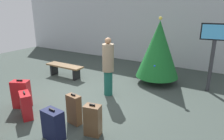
{
  "coord_description": "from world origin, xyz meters",
  "views": [
    {
      "loc": [
        3.69,
        -4.33,
        2.68
      ],
      "look_at": [
        0.74,
        0.52,
        0.9
      ],
      "focal_mm": 33.0,
      "sensor_mm": 36.0,
      "label": 1
    }
  ],
  "objects_px": {
    "suitcase_1": "(26,105)",
    "suitcase_4": "(93,120)",
    "suitcase_0": "(53,125)",
    "suitcase_6": "(21,94)",
    "holiday_tree": "(158,49)",
    "flight_info_kiosk": "(214,45)",
    "waiting_bench": "(65,68)",
    "suitcase_2": "(74,109)",
    "traveller_0": "(108,66)"
  },
  "relations": [
    {
      "from": "flight_info_kiosk",
      "to": "traveller_0",
      "type": "height_order",
      "value": "flight_info_kiosk"
    },
    {
      "from": "suitcase_2",
      "to": "suitcase_6",
      "type": "xyz_separation_m",
      "value": [
        -1.77,
        -0.12,
        0.02
      ]
    },
    {
      "from": "traveller_0",
      "to": "suitcase_2",
      "type": "relative_size",
      "value": 2.37
    },
    {
      "from": "suitcase_0",
      "to": "suitcase_1",
      "type": "height_order",
      "value": "same"
    },
    {
      "from": "holiday_tree",
      "to": "suitcase_6",
      "type": "xyz_separation_m",
      "value": [
        -2.49,
        -3.74,
        -0.85
      ]
    },
    {
      "from": "holiday_tree",
      "to": "suitcase_4",
      "type": "relative_size",
      "value": 3.2
    },
    {
      "from": "suitcase_4",
      "to": "suitcase_0",
      "type": "bearing_deg",
      "value": -139.28
    },
    {
      "from": "suitcase_2",
      "to": "traveller_0",
      "type": "bearing_deg",
      "value": 96.34
    },
    {
      "from": "flight_info_kiosk",
      "to": "suitcase_6",
      "type": "relative_size",
      "value": 2.72
    },
    {
      "from": "holiday_tree",
      "to": "suitcase_1",
      "type": "height_order",
      "value": "holiday_tree"
    },
    {
      "from": "traveller_0",
      "to": "suitcase_2",
      "type": "height_order",
      "value": "traveller_0"
    },
    {
      "from": "holiday_tree",
      "to": "suitcase_4",
      "type": "height_order",
      "value": "holiday_tree"
    },
    {
      "from": "holiday_tree",
      "to": "waiting_bench",
      "type": "bearing_deg",
      "value": -158.93
    },
    {
      "from": "holiday_tree",
      "to": "suitcase_2",
      "type": "xyz_separation_m",
      "value": [
        -0.72,
        -3.62,
        -0.87
      ]
    },
    {
      "from": "holiday_tree",
      "to": "flight_info_kiosk",
      "type": "distance_m",
      "value": 1.73
    },
    {
      "from": "suitcase_2",
      "to": "suitcase_4",
      "type": "relative_size",
      "value": 1.04
    },
    {
      "from": "suitcase_2",
      "to": "suitcase_4",
      "type": "xyz_separation_m",
      "value": [
        0.64,
        -0.14,
        -0.01
      ]
    },
    {
      "from": "holiday_tree",
      "to": "waiting_bench",
      "type": "height_order",
      "value": "holiday_tree"
    },
    {
      "from": "suitcase_1",
      "to": "suitcase_0",
      "type": "bearing_deg",
      "value": -12.04
    },
    {
      "from": "traveller_0",
      "to": "suitcase_4",
      "type": "height_order",
      "value": "traveller_0"
    },
    {
      "from": "waiting_bench",
      "to": "suitcase_6",
      "type": "height_order",
      "value": "suitcase_6"
    },
    {
      "from": "waiting_bench",
      "to": "suitcase_1",
      "type": "relative_size",
      "value": 2.29
    },
    {
      "from": "suitcase_6",
      "to": "suitcase_1",
      "type": "bearing_deg",
      "value": -27.12
    },
    {
      "from": "suitcase_1",
      "to": "traveller_0",
      "type": "bearing_deg",
      "value": 65.62
    },
    {
      "from": "holiday_tree",
      "to": "suitcase_1",
      "type": "distance_m",
      "value": 4.56
    },
    {
      "from": "suitcase_0",
      "to": "suitcase_6",
      "type": "height_order",
      "value": "suitcase_6"
    },
    {
      "from": "traveller_0",
      "to": "suitcase_6",
      "type": "bearing_deg",
      "value": -129.1
    },
    {
      "from": "suitcase_1",
      "to": "suitcase_2",
      "type": "distance_m",
      "value": 1.27
    },
    {
      "from": "suitcase_6",
      "to": "suitcase_0",
      "type": "bearing_deg",
      "value": -17.08
    },
    {
      "from": "holiday_tree",
      "to": "suitcase_6",
      "type": "distance_m",
      "value": 4.58
    },
    {
      "from": "waiting_bench",
      "to": "suitcase_6",
      "type": "xyz_separation_m",
      "value": [
        0.79,
        -2.48,
        0.02
      ]
    },
    {
      "from": "holiday_tree",
      "to": "suitcase_0",
      "type": "relative_size",
      "value": 3.4
    },
    {
      "from": "holiday_tree",
      "to": "traveller_0",
      "type": "xyz_separation_m",
      "value": [
        -0.92,
        -1.81,
        -0.28
      ]
    },
    {
      "from": "traveller_0",
      "to": "suitcase_6",
      "type": "xyz_separation_m",
      "value": [
        -1.57,
        -1.93,
        -0.57
      ]
    },
    {
      "from": "suitcase_1",
      "to": "suitcase_4",
      "type": "relative_size",
      "value": 0.94
    },
    {
      "from": "holiday_tree",
      "to": "waiting_bench",
      "type": "xyz_separation_m",
      "value": [
        -3.28,
        -1.26,
        -0.87
      ]
    },
    {
      "from": "holiday_tree",
      "to": "suitcase_2",
      "type": "relative_size",
      "value": 3.09
    },
    {
      "from": "suitcase_6",
      "to": "traveller_0",
      "type": "bearing_deg",
      "value": 50.9
    },
    {
      "from": "suitcase_0",
      "to": "suitcase_6",
      "type": "relative_size",
      "value": 0.86
    },
    {
      "from": "traveller_0",
      "to": "suitcase_0",
      "type": "xyz_separation_m",
      "value": [
        0.22,
        -2.48,
        -0.62
      ]
    },
    {
      "from": "suitcase_2",
      "to": "suitcase_0",
      "type": "bearing_deg",
      "value": -88.23
    },
    {
      "from": "holiday_tree",
      "to": "traveller_0",
      "type": "distance_m",
      "value": 2.05
    },
    {
      "from": "suitcase_4",
      "to": "suitcase_6",
      "type": "bearing_deg",
      "value": 179.61
    },
    {
      "from": "waiting_bench",
      "to": "suitcase_0",
      "type": "xyz_separation_m",
      "value": [
        2.58,
        -3.03,
        -0.04
      ]
    },
    {
      "from": "suitcase_4",
      "to": "suitcase_6",
      "type": "relative_size",
      "value": 0.91
    },
    {
      "from": "holiday_tree",
      "to": "suitcase_1",
      "type": "xyz_separation_m",
      "value": [
        -1.93,
        -4.03,
        -0.91
      ]
    },
    {
      "from": "suitcase_0",
      "to": "suitcase_2",
      "type": "xyz_separation_m",
      "value": [
        -0.02,
        0.67,
        0.04
      ]
    },
    {
      "from": "waiting_bench",
      "to": "suitcase_4",
      "type": "distance_m",
      "value": 4.06
    },
    {
      "from": "waiting_bench",
      "to": "suitcase_2",
      "type": "bearing_deg",
      "value": -42.68
    },
    {
      "from": "flight_info_kiosk",
      "to": "suitcase_1",
      "type": "bearing_deg",
      "value": -130.93
    }
  ]
}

